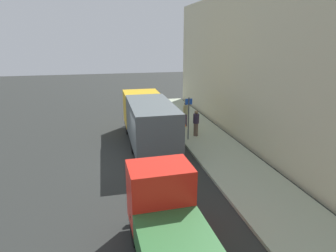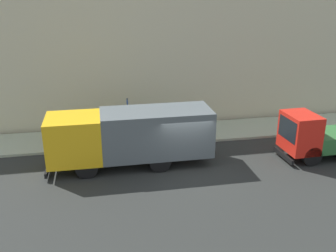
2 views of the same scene
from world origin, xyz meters
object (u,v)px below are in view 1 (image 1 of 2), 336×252
object	(u,v)px
street_sign_post	(189,115)
traffic_cone_orange	(183,121)
small_flatbed_truck	(168,223)
pedestrian_standing	(186,113)
large_utility_truck	(148,118)
pedestrian_walking	(196,122)

from	to	relation	value
street_sign_post	traffic_cone_orange	bearing A→B (deg)	81.21
traffic_cone_orange	street_sign_post	distance (m)	3.06
small_flatbed_truck	pedestrian_standing	xyz separation A→B (m)	(4.02, 12.33, -0.08)
large_utility_truck	pedestrian_standing	distance (m)	4.17
traffic_cone_orange	street_sign_post	size ratio (longest dim) A/B	0.26
large_utility_truck	pedestrian_standing	xyz separation A→B (m)	(3.12, 2.72, -0.55)
pedestrian_standing	traffic_cone_orange	size ratio (longest dim) A/B	2.53
small_flatbed_truck	large_utility_truck	bearing A→B (deg)	82.60
small_flatbed_truck	pedestrian_standing	distance (m)	12.97
large_utility_truck	small_flatbed_truck	bearing A→B (deg)	-95.50
large_utility_truck	pedestrian_standing	size ratio (longest dim) A/B	4.66
small_flatbed_truck	pedestrian_standing	world-z (taller)	small_flatbed_truck
pedestrian_standing	traffic_cone_orange	world-z (taller)	pedestrian_standing
traffic_cone_orange	pedestrian_walking	bearing A→B (deg)	-83.60
pedestrian_walking	traffic_cone_orange	world-z (taller)	pedestrian_walking
traffic_cone_orange	street_sign_post	world-z (taller)	street_sign_post
small_flatbed_truck	traffic_cone_orange	size ratio (longest dim) A/B	6.88
small_flatbed_truck	traffic_cone_orange	xyz separation A→B (m)	(3.83, 12.31, -0.66)
pedestrian_walking	traffic_cone_orange	distance (m)	2.29
small_flatbed_truck	street_sign_post	bearing A→B (deg)	68.33
small_flatbed_truck	street_sign_post	world-z (taller)	street_sign_post
pedestrian_walking	traffic_cone_orange	bearing A→B (deg)	88.94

